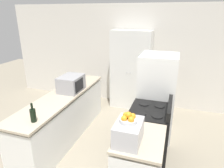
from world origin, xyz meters
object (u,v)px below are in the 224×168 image
pantry_cabinet (131,70)px  refrigerator (157,96)px  fruit_bowl (128,119)px  toaster_oven (128,132)px  microwave (71,84)px  wine_bottle (33,115)px  stove (149,134)px

pantry_cabinet → refrigerator: bearing=-55.2°
fruit_bowl → toaster_oven: bearing=-9.2°
refrigerator → toaster_oven: 1.73m
microwave → wine_bottle: bearing=-86.8°
wine_bottle → fruit_bowl: (1.38, -0.04, 0.20)m
microwave → fruit_bowl: bearing=-41.0°
stove → wine_bottle: wine_bottle is taller
microwave → fruit_bowl: 1.92m
stove → toaster_oven: bearing=-98.7°
microwave → toaster_oven: bearing=-40.9°
stove → wine_bottle: (-1.52, -0.88, 0.56)m
fruit_bowl → pantry_cabinet: bearing=102.3°
pantry_cabinet → stove: (0.77, -1.92, -0.53)m
wine_bottle → fruit_bowl: fruit_bowl is taller
pantry_cabinet → fruit_bowl: size_ratio=9.57×
toaster_oven → fruit_bowl: (-0.00, 0.00, 0.18)m
microwave → wine_bottle: 1.22m
refrigerator → toaster_oven: (-0.16, -1.71, 0.22)m
microwave → refrigerator: bearing=15.6°
microwave → fruit_bowl: size_ratio=2.43×
toaster_oven → fruit_bowl: 0.18m
microwave → fruit_bowl: fruit_bowl is taller
pantry_cabinet → fruit_bowl: bearing=-77.7°
wine_bottle → toaster_oven: 1.38m
stove → toaster_oven: toaster_oven is taller
pantry_cabinet → refrigerator: (0.79, -1.13, -0.16)m
stove → refrigerator: bearing=88.7°
toaster_oven → fruit_bowl: fruit_bowl is taller
microwave → toaster_oven: microwave is taller
refrigerator → stove: bearing=-91.3°
pantry_cabinet → refrigerator: pantry_cabinet is taller
pantry_cabinet → microwave: bearing=-117.6°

